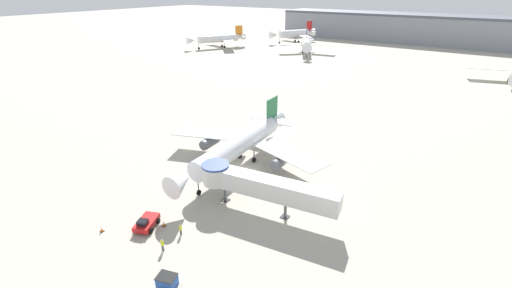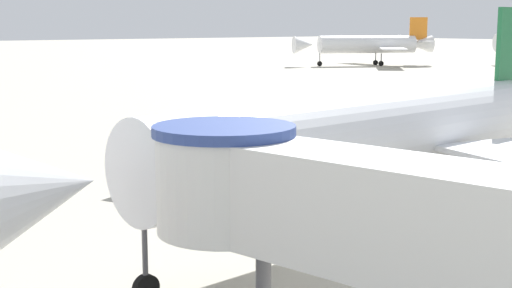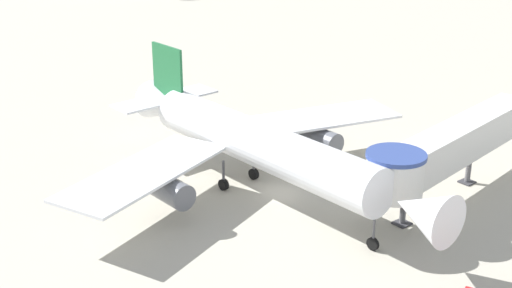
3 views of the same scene
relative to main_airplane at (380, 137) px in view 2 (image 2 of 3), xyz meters
name	(u,v)px [view 2 (image 2 of 3)]	position (x,y,z in m)	size (l,w,h in m)	color
ground_plane	(383,243)	(1.34, -1.24, -4.06)	(800.00, 800.00, 0.00)	#A8A393
main_airplane	(380,137)	(0.00, 0.00, 0.00)	(32.34, 31.79, 9.59)	silver
jet_bridge	(446,227)	(10.15, -9.86, 0.15)	(20.65, 6.00, 5.89)	silver
background_jet_orange_tail	(370,44)	(-84.67, 97.83, 0.57)	(27.68, 29.57, 10.54)	white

